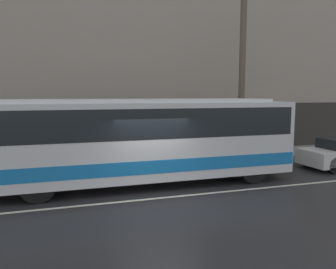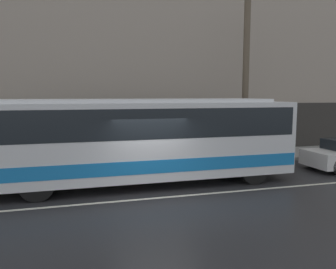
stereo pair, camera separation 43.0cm
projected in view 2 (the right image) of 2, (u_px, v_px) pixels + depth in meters
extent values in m
plane|color=#262628|center=(154.00, 198.00, 10.41)|extent=(60.00, 60.00, 0.00)
cube|color=gray|center=(129.00, 162.00, 15.63)|extent=(60.00, 2.93, 0.16)
cube|color=gray|center=(122.00, 30.00, 16.40)|extent=(60.00, 0.30, 12.99)
cube|color=#2D2B28|center=(124.00, 131.00, 16.86)|extent=(60.00, 0.06, 2.80)
cube|color=beige|center=(154.00, 198.00, 10.41)|extent=(54.00, 0.14, 0.01)
cube|color=silver|center=(137.00, 139.00, 11.86)|extent=(11.49, 2.50, 2.66)
cube|color=#1972BF|center=(138.00, 160.00, 11.95)|extent=(11.43, 2.52, 0.45)
cube|color=black|center=(137.00, 121.00, 11.78)|extent=(11.14, 2.52, 1.01)
cube|color=orange|center=(276.00, 106.00, 13.22)|extent=(0.12, 1.87, 0.28)
cube|color=silver|center=(137.00, 101.00, 11.69)|extent=(9.77, 2.12, 0.12)
cylinder|color=black|center=(254.00, 170.00, 12.04)|extent=(1.07, 0.28, 1.07)
cylinder|color=black|center=(228.00, 159.00, 14.13)|extent=(1.07, 0.28, 1.07)
cylinder|color=black|center=(37.00, 184.00, 10.07)|extent=(1.07, 0.28, 1.07)
cylinder|color=black|center=(44.00, 169.00, 12.15)|extent=(1.07, 0.28, 1.07)
cylinder|color=black|center=(312.00, 159.00, 14.94)|extent=(0.70, 0.20, 0.70)
cylinder|color=brown|center=(246.00, 80.00, 16.07)|extent=(0.31, 0.31, 7.68)
cylinder|color=maroon|center=(135.00, 146.00, 15.61)|extent=(0.36, 0.36, 1.39)
sphere|color=tan|center=(135.00, 129.00, 15.51)|extent=(0.25, 0.25, 0.25)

